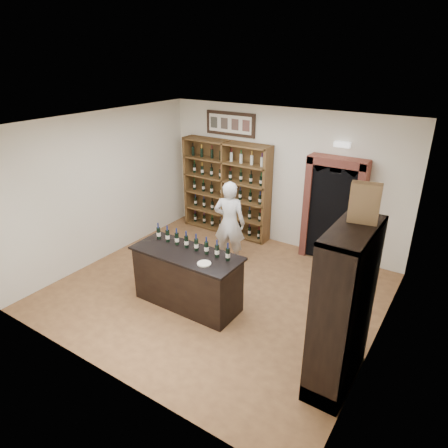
{
  "coord_description": "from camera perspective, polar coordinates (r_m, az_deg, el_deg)",
  "views": [
    {
      "loc": [
        3.5,
        -5.12,
        4.03
      ],
      "look_at": [
        -0.05,
        0.3,
        1.21
      ],
      "focal_mm": 32.0,
      "sensor_mm": 36.0,
      "label": 1
    }
  ],
  "objects": [
    {
      "name": "floor",
      "position": [
        7.4,
        -0.97,
        -9.53
      ],
      "size": [
        5.5,
        5.5,
        0.0
      ],
      "primitive_type": "plane",
      "color": "olive",
      "rests_on": "ground"
    },
    {
      "name": "ceiling",
      "position": [
        6.29,
        -1.17,
        14.06
      ],
      "size": [
        5.5,
        5.5,
        0.0
      ],
      "primitive_type": "plane",
      "rotation": [
        3.14,
        0.0,
        0.0
      ],
      "color": "white",
      "rests_on": "wall_back"
    },
    {
      "name": "wall_back",
      "position": [
        8.76,
        8.22,
        6.45
      ],
      "size": [
        5.5,
        0.04,
        3.0
      ],
      "primitive_type": "cube",
      "color": "silver",
      "rests_on": "ground"
    },
    {
      "name": "wall_left",
      "position": [
        8.47,
        -16.71,
        5.09
      ],
      "size": [
        0.04,
        5.0,
        3.0
      ],
      "primitive_type": "cube",
      "color": "silver",
      "rests_on": "ground"
    },
    {
      "name": "wall_right",
      "position": [
        5.76,
        22.27,
        -4.46
      ],
      "size": [
        0.04,
        5.0,
        3.0
      ],
      "primitive_type": "cube",
      "color": "silver",
      "rests_on": "ground"
    },
    {
      "name": "wine_shelf",
      "position": [
        9.34,
        0.41,
        5.19
      ],
      "size": [
        2.2,
        0.38,
        2.2
      ],
      "color": "brown",
      "rests_on": "ground"
    },
    {
      "name": "framed_picture",
      "position": [
        9.1,
        0.92,
        14.12
      ],
      "size": [
        1.25,
        0.04,
        0.52
      ],
      "primitive_type": "cube",
      "color": "black",
      "rests_on": "wall_back"
    },
    {
      "name": "arched_doorway",
      "position": [
        8.3,
        15.36,
        2.23
      ],
      "size": [
        1.17,
        0.35,
        2.17
      ],
      "color": "black",
      "rests_on": "ground"
    },
    {
      "name": "emergency_light",
      "position": [
        8.04,
        16.54,
        10.83
      ],
      "size": [
        0.3,
        0.1,
        0.1
      ],
      "primitive_type": "cube",
      "color": "white",
      "rests_on": "wall_back"
    },
    {
      "name": "tasting_counter",
      "position": [
        6.83,
        -5.26,
        -7.8
      ],
      "size": [
        1.88,
        0.78,
        1.0
      ],
      "color": "black",
      "rests_on": "ground"
    },
    {
      "name": "counter_bottle_0",
      "position": [
        7.06,
        -9.33,
        -1.3
      ],
      "size": [
        0.07,
        0.07,
        0.3
      ],
      "color": "black",
      "rests_on": "tasting_counter"
    },
    {
      "name": "counter_bottle_1",
      "position": [
        6.93,
        -8.06,
        -1.69
      ],
      "size": [
        0.07,
        0.07,
        0.3
      ],
      "color": "black",
      "rests_on": "tasting_counter"
    },
    {
      "name": "counter_bottle_2",
      "position": [
        6.81,
        -6.75,
        -2.1
      ],
      "size": [
        0.07,
        0.07,
        0.3
      ],
      "color": "black",
      "rests_on": "tasting_counter"
    },
    {
      "name": "counter_bottle_3",
      "position": [
        6.69,
        -5.39,
        -2.52
      ],
      "size": [
        0.07,
        0.07,
        0.3
      ],
      "color": "black",
      "rests_on": "tasting_counter"
    },
    {
      "name": "counter_bottle_4",
      "position": [
        6.58,
        -3.98,
        -2.96
      ],
      "size": [
        0.07,
        0.07,
        0.3
      ],
      "color": "black",
      "rests_on": "tasting_counter"
    },
    {
      "name": "counter_bottle_5",
      "position": [
        6.47,
        -2.52,
        -3.41
      ],
      "size": [
        0.07,
        0.07,
        0.3
      ],
      "color": "black",
      "rests_on": "tasting_counter"
    },
    {
      "name": "counter_bottle_6",
      "position": [
        6.36,
        -1.01,
        -3.87
      ],
      "size": [
        0.07,
        0.07,
        0.3
      ],
      "color": "black",
      "rests_on": "tasting_counter"
    },
    {
      "name": "counter_bottle_7",
      "position": [
        6.26,
        0.56,
        -4.34
      ],
      "size": [
        0.07,
        0.07,
        0.3
      ],
      "color": "black",
      "rests_on": "tasting_counter"
    },
    {
      "name": "side_cabinet",
      "position": [
        5.43,
        16.54,
        -14.75
      ],
      "size": [
        0.48,
        1.2,
        2.2
      ],
      "color": "black",
      "rests_on": "ground"
    },
    {
      "name": "shopkeeper",
      "position": [
        7.97,
        0.79,
        0.13
      ],
      "size": [
        0.73,
        0.59,
        1.74
      ],
      "primitive_type": "imported",
      "rotation": [
        0.0,
        0.0,
        3.45
      ],
      "color": "silver",
      "rests_on": "ground"
    },
    {
      "name": "plate",
      "position": [
        6.21,
        -2.86,
        -5.67
      ],
      "size": [
        0.22,
        0.22,
        0.02
      ],
      "primitive_type": "cylinder",
      "color": "silver",
      "rests_on": "tasting_counter"
    },
    {
      "name": "wine_crate",
      "position": [
        4.82,
        19.45,
        2.84
      ],
      "size": [
        0.36,
        0.2,
        0.48
      ],
      "primitive_type": "cube",
      "rotation": [
        0.0,
        0.0,
        0.19
      ],
      "color": "#AB7C5A",
      "rests_on": "side_cabinet"
    }
  ]
}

